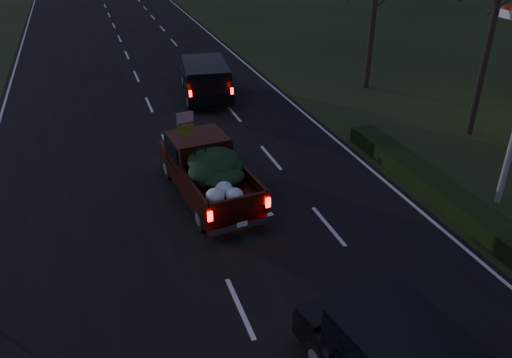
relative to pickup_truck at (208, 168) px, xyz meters
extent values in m
plane|color=black|center=(-0.64, -5.55, -1.02)|extent=(120.00, 120.00, 0.00)
cube|color=black|center=(-0.64, -5.55, -1.01)|extent=(14.00, 120.00, 0.02)
cube|color=black|center=(7.16, -2.55, -0.72)|extent=(1.00, 10.00, 0.60)
cylinder|color=black|center=(11.86, 1.45, 3.23)|extent=(0.28, 0.28, 8.50)
cylinder|color=black|center=(10.86, 8.45, 2.48)|extent=(0.28, 0.28, 7.00)
cube|color=#330D07|center=(0.00, 0.02, -0.42)|extent=(2.47, 5.17, 0.55)
cube|color=#330D07|center=(-0.09, 0.92, 0.33)|extent=(1.99, 1.77, 0.90)
cube|color=black|center=(-0.09, 0.92, 0.43)|extent=(2.08, 1.68, 0.55)
cube|color=#330D07|center=(0.12, -1.27, -0.12)|extent=(2.11, 2.96, 0.06)
ellipsoid|color=black|center=(0.12, -0.77, 0.33)|extent=(1.76, 1.94, 0.60)
cylinder|color=gray|center=(-0.90, -0.06, 1.03)|extent=(0.03, 0.03, 2.00)
cube|color=red|center=(-0.63, -0.04, 1.86)|extent=(0.52, 0.07, 0.34)
cube|color=gold|center=(-0.63, -0.04, 1.46)|extent=(0.52, 0.07, 0.34)
cube|color=black|center=(2.33, 9.77, -0.36)|extent=(2.80, 5.36, 0.64)
cube|color=black|center=(2.30, 9.51, 0.37)|extent=(2.49, 3.97, 0.85)
cube|color=black|center=(2.30, 9.51, 0.45)|extent=(2.58, 3.88, 0.51)
cube|color=black|center=(0.19, -8.48, 0.20)|extent=(0.14, 0.24, 0.17)
camera|label=1|loc=(-3.22, -14.29, 7.47)|focal=35.00mm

